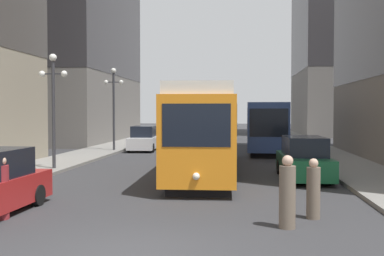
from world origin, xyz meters
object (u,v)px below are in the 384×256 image
parked_car_left_near (144,139)px  pedestrian_crossing_near (313,191)px  transit_bus (267,124)px  streetcar (206,128)px  pedestrian_on_sidewalk (287,194)px  lamp_post_left_far (114,97)px  parked_car_right_far (304,159)px  pedestrian_crossing_far (2,190)px  lamp_post_left_near (53,93)px

parked_car_left_near → pedestrian_crossing_near: 22.39m
transit_bus → streetcar: bearing=-104.2°
pedestrian_on_sidewalk → lamp_post_left_far: lamp_post_left_far is taller
parked_car_right_far → pedestrian_on_sidewalk: size_ratio=2.75×
streetcar → transit_bus: streetcar is taller
streetcar → pedestrian_crossing_far: bearing=-116.6°
parked_car_right_far → pedestrian_crossing_far: 12.25m
pedestrian_on_sidewalk → streetcar: bearing=166.1°
parked_car_right_far → lamp_post_left_far: (-11.63, 11.99, 3.10)m
transit_bus → pedestrian_crossing_far: 23.84m
streetcar → pedestrian_on_sidewalk: size_ratio=8.01×
parked_car_left_near → pedestrian_crossing_near: parked_car_left_near is taller
transit_bus → parked_car_right_far: transit_bus is taller
parked_car_left_near → lamp_post_left_near: (-1.90, -11.77, 2.92)m
transit_bus → parked_car_left_near: (-8.98, -0.90, -1.10)m
transit_bus → lamp_post_left_near: (-10.88, -12.67, 1.81)m
pedestrian_crossing_near → lamp_post_left_near: lamp_post_left_near is taller
parked_car_left_near → parked_car_right_far: bearing=-56.5°
streetcar → pedestrian_crossing_near: streetcar is taller
pedestrian_on_sidewalk → lamp_post_left_far: size_ratio=0.31×
streetcar → pedestrian_crossing_near: (3.57, -9.27, -1.34)m
transit_bus → lamp_post_left_far: (-10.88, -2.07, 2.00)m
pedestrian_on_sidewalk → transit_bus: bearing=149.2°
pedestrian_crossing_near → lamp_post_left_far: size_ratio=0.28×
pedestrian_crossing_near → transit_bus: bearing=-141.5°
streetcar → parked_car_right_far: (4.31, -1.92, -1.26)m
pedestrian_crossing_near → lamp_post_left_far: lamp_post_left_far is taller
pedestrian_crossing_far → pedestrian_on_sidewalk: 7.50m
lamp_post_left_far → transit_bus: bearing=10.8°
transit_bus → lamp_post_left_near: 16.80m
transit_bus → pedestrian_on_sidewalk: 22.54m
lamp_post_left_far → pedestrian_crossing_far: bearing=-82.7°
pedestrian_crossing_near → lamp_post_left_near: (-10.89, 8.73, 3.00)m
pedestrian_on_sidewalk → lamp_post_left_near: bearing=-163.1°
pedestrian_crossing_near → lamp_post_left_near: size_ratio=0.30×
transit_bus → pedestrian_crossing_far: bearing=-108.2°
lamp_post_left_far → lamp_post_left_near: bearing=-90.0°
pedestrian_on_sidewalk → lamp_post_left_far: 23.00m
pedestrian_crossing_far → lamp_post_left_far: 20.67m
parked_car_left_near → lamp_post_left_far: lamp_post_left_far is taller
pedestrian_crossing_near → pedestrian_on_sidewalk: 1.36m
parked_car_left_near → pedestrian_crossing_near: size_ratio=2.65×
transit_bus → pedestrian_crossing_far: size_ratio=7.14×
pedestrian_crossing_far → lamp_post_left_near: size_ratio=0.31×
streetcar → parked_car_left_near: size_ratio=3.36×
lamp_post_left_near → lamp_post_left_far: bearing=90.0°
pedestrian_crossing_near → pedestrian_on_sidewalk: bearing=2.4°
pedestrian_crossing_far → lamp_post_left_far: (-2.59, 20.26, 3.15)m
pedestrian_crossing_far → lamp_post_left_far: size_ratio=0.29×
lamp_post_left_near → parked_car_right_far: bearing=-6.8°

